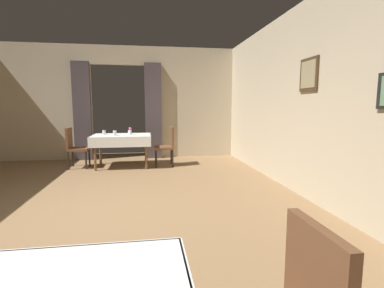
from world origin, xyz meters
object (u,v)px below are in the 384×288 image
at_px(glass_mid_d, 130,132).
at_px(chair_mid_right, 167,144).
at_px(chair_mid_left, 75,146).
at_px(flower_vase_mid, 130,131).
at_px(dining_table_mid, 122,139).
at_px(glass_mid_c, 115,133).
at_px(glass_mid_b, 104,132).

bearing_deg(glass_mid_d, chair_mid_right, -23.89).
height_order(chair_mid_left, flower_vase_mid, flower_vase_mid).
distance_m(dining_table_mid, flower_vase_mid, 0.27).
height_order(flower_vase_mid, glass_mid_c, flower_vase_mid).
xyz_separation_m(chair_mid_left, flower_vase_mid, (1.26, -0.04, 0.33)).
distance_m(flower_vase_mid, glass_mid_c, 0.36).
relative_size(chair_mid_right, chair_mid_left, 1.00).
bearing_deg(glass_mid_d, glass_mid_b, -161.50).
xyz_separation_m(dining_table_mid, glass_mid_c, (-0.14, -0.14, 0.15)).
relative_size(dining_table_mid, glass_mid_c, 11.58).
relative_size(glass_mid_b, glass_mid_c, 0.90).
bearing_deg(flower_vase_mid, chair_mid_right, -2.20).
bearing_deg(glass_mid_d, dining_table_mid, -115.89).
relative_size(glass_mid_c, glass_mid_d, 1.44).
bearing_deg(flower_vase_mid, glass_mid_b, 164.56).
xyz_separation_m(glass_mid_b, glass_mid_d, (0.58, 0.19, -0.01)).
xyz_separation_m(flower_vase_mid, glass_mid_b, (-0.62, 0.17, -0.05)).
xyz_separation_m(dining_table_mid, chair_mid_right, (1.06, -0.06, -0.15)).
relative_size(flower_vase_mid, glass_mid_b, 1.74).
xyz_separation_m(dining_table_mid, chair_mid_left, (-1.06, 0.01, -0.15)).
xyz_separation_m(chair_mid_left, glass_mid_b, (0.64, 0.13, 0.29)).
xyz_separation_m(dining_table_mid, flower_vase_mid, (0.20, -0.03, 0.19)).
height_order(chair_mid_right, flower_vase_mid, flower_vase_mid).
bearing_deg(flower_vase_mid, glass_mid_d, 95.90).
height_order(glass_mid_c, glass_mid_d, glass_mid_c).
relative_size(chair_mid_left, glass_mid_d, 11.52).
bearing_deg(flower_vase_mid, dining_table_mid, 171.42).
xyz_separation_m(chair_mid_right, chair_mid_left, (-2.11, 0.08, 0.00)).
bearing_deg(glass_mid_d, glass_mid_c, -122.62).
bearing_deg(glass_mid_c, glass_mid_d, 57.38).
xyz_separation_m(glass_mid_b, glass_mid_c, (0.28, -0.28, 0.01)).
bearing_deg(glass_mid_d, flower_vase_mid, -84.10).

